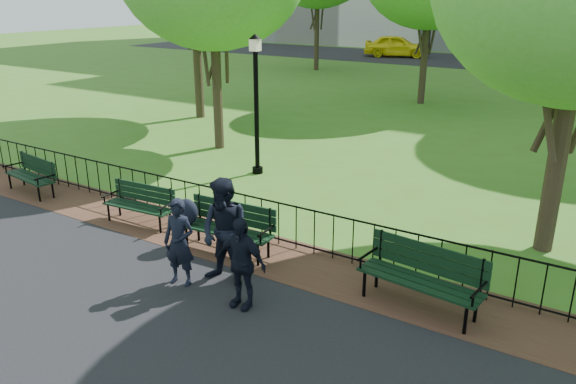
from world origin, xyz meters
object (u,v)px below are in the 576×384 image
Objects in this scene: park_bench_left_b at (33,171)px; person_left at (179,242)px; park_bench_main at (208,217)px; lamppost at (256,100)px; park_bench_left_a at (141,200)px; taxi at (397,46)px; park_bench_right_a at (423,271)px; person_right at (241,263)px; person_mid at (226,233)px.

park_bench_left_b is 6.40m from person_left.
park_bench_main is 0.54× the size of lamppost.
park_bench_left_a is at bearing 169.83° from park_bench_main.
park_bench_left_b is 33.84m from taxi.
person_right is (-2.39, -1.49, 0.12)m from park_bench_right_a.
park_bench_left_b is 0.94× the size of person_mid.
park_bench_right_a is 1.34× the size of person_right.
person_right is at bearing -3.92° from park_bench_left_b.
person_left is 0.82× the size of person_mid.
park_bench_left_b is 5.84m from lamppost.
taxi is (-7.85, 29.34, -1.18)m from lamppost.
person_right reaches higher than park_bench_main.
park_bench_left_a is 0.45× the size of lamppost.
park_bench_right_a is at bearing 7.36° from park_bench_left_b.
park_bench_left_a is at bearing 8.14° from park_bench_left_b.
person_mid is 0.39× the size of taxi.
person_right is at bearing -26.86° from park_bench_left_a.
park_bench_main is 5.74m from park_bench_left_b.
park_bench_main is at bearing -65.66° from lamppost.
park_bench_main is at bearing -171.55° from park_bench_right_a.
park_bench_left_a is 1.11× the size of person_right.
lamppost is 6.28m from person_mid.
park_bench_main is at bearing 97.59° from person_left.
taxi is (-14.04, 33.63, 0.20)m from park_bench_right_a.
park_bench_left_a is 3.40m from person_mid.
park_bench_main is 2.24m from person_right.
person_left reaches higher than park_bench_main.
person_left reaches higher than park_bench_left_b.
person_mid is at bearing -23.91° from park_bench_left_a.
park_bench_left_b is 1.17× the size of person_right.
taxi is (-9.86, 33.77, 0.16)m from park_bench_main.
park_bench_left_b is 0.36× the size of taxi.
person_mid reaches higher than person_right.
person_mid is (-3.04, -1.04, 0.31)m from park_bench_right_a.
taxi is at bearing 102.28° from park_bench_main.
park_bench_left_a is 0.95× the size of park_bench_left_b.
person_left is at bearing -73.71° from park_bench_main.
lamppost is at bearing 84.75° from park_bench_left_a.
person_mid is at bearing -42.12° from park_bench_main.
park_bench_right_a is 3.98m from person_left.
lamppost is 2.47× the size of person_right.
person_mid is at bearing 20.59° from person_left.
person_left is at bearing -6.01° from park_bench_left_b.
person_mid is at bearing -154.71° from park_bench_right_a.
person_mid is (0.65, 0.43, 0.17)m from person_left.
park_bench_main is 4.18m from park_bench_right_a.
park_bench_right_a is at bearing -5.35° from park_bench_left_a.
park_bench_main is 1.33× the size of person_right.
taxi is at bearing 119.14° from park_bench_right_a.
lamppost is 7.03m from person_right.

